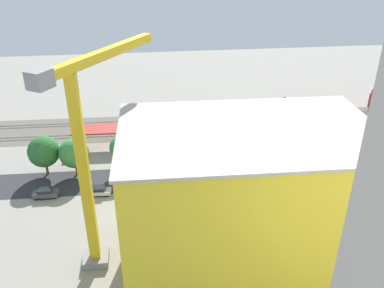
{
  "coord_description": "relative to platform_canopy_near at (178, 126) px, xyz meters",
  "views": [
    {
      "loc": [
        19.11,
        71.07,
        42.36
      ],
      "look_at": [
        10.67,
        2.8,
        6.78
      ],
      "focal_mm": 37.67,
      "sensor_mm": 36.0,
      "label": 1
    }
  ],
  "objects": [
    {
      "name": "ground_plane",
      "position": [
        -12.13,
        11.16,
        -4.2
      ],
      "size": [
        187.62,
        187.62,
        0.0
      ],
      "primitive_type": "plane",
      "color": "gray",
      "rests_on": "ground"
    },
    {
      "name": "rail_bed",
      "position": [
        -12.13,
        -8.93,
        -4.2
      ],
      "size": [
        117.61,
        17.96,
        0.01
      ],
      "primitive_type": "cube",
      "rotation": [
        0.0,
        0.0,
        -0.03
      ],
      "color": "#665E54",
      "rests_on": "ground"
    },
    {
      "name": "street_asphalt",
      "position": [
        -12.13,
        15.28,
        -4.2
      ],
      "size": [
        117.46,
        11.97,
        0.01
      ],
      "primitive_type": "cube",
      "rotation": [
        0.0,
        0.0,
        -0.03
      ],
      "color": "#2D2D33",
      "rests_on": "ground"
    },
    {
      "name": "track_rails",
      "position": [
        -12.13,
        -8.93,
        -4.02
      ],
      "size": [
        117.23,
        11.53,
        0.12
      ],
      "color": "#9E9EA8",
      "rests_on": "ground"
    },
    {
      "name": "platform_canopy_near",
      "position": [
        0.0,
        0.0,
        0.0
      ],
      "size": [
        47.1,
        6.19,
        4.39
      ],
      "color": "#A82D23",
      "rests_on": "ground"
    },
    {
      "name": "locomotive",
      "position": [
        -36.01,
        -12.43,
        -2.32
      ],
      "size": [
        17.02,
        3.37,
        5.28
      ],
      "color": "black",
      "rests_on": "ground"
    },
    {
      "name": "parked_car_0",
      "position": [
        -33.37,
        18.92,
        -3.45
      ],
      "size": [
        4.71,
        1.78,
        1.69
      ],
      "color": "black",
      "rests_on": "ground"
    },
    {
      "name": "parked_car_1",
      "position": [
        -25.35,
        18.16,
        -3.45
      ],
      "size": [
        4.58,
        1.85,
        1.69
      ],
      "color": "black",
      "rests_on": "ground"
    },
    {
      "name": "parked_car_2",
      "position": [
        -17.26,
        19.09,
        -3.43
      ],
      "size": [
        4.7,
        1.83,
        1.73
      ],
      "color": "black",
      "rests_on": "ground"
    },
    {
      "name": "parked_car_3",
      "position": [
        -8.08,
        18.95,
        -3.42
      ],
      "size": [
        4.21,
        1.75,
        1.79
      ],
      "color": "black",
      "rests_on": "ground"
    },
    {
      "name": "parked_car_4",
      "position": [
        0.01,
        18.9,
        -3.44
      ],
      "size": [
        4.63,
        1.86,
        1.74
      ],
      "color": "black",
      "rests_on": "ground"
    },
    {
      "name": "parked_car_5",
      "position": [
        8.4,
        18.6,
        -3.42
      ],
      "size": [
        4.41,
        1.72,
        1.75
      ],
      "color": "black",
      "rests_on": "ground"
    },
    {
      "name": "parked_car_6",
      "position": [
        16.47,
        19.01,
        -3.46
      ],
      "size": [
        4.68,
        2.21,
        1.7
      ],
      "color": "black",
      "rests_on": "ground"
    },
    {
      "name": "parked_car_7",
      "position": [
        25.98,
        18.65,
        -3.42
      ],
      "size": [
        4.5,
        1.81,
        1.74
      ],
      "color": "black",
      "rests_on": "ground"
    },
    {
      "name": "construction_building",
      "position": [
        -5.13,
        40.35,
        6.61
      ],
      "size": [
        31.28,
        19.91,
        21.62
      ],
      "primitive_type": "cube",
      "rotation": [
        0.0,
        0.0,
        -0.03
      ],
      "color": "yellow",
      "rests_on": "ground"
    },
    {
      "name": "construction_roof_slab",
      "position": [
        -5.13,
        40.35,
        17.62
      ],
      "size": [
        31.89,
        20.53,
        0.4
      ],
      "primitive_type": "cube",
      "rotation": [
        0.0,
        0.0,
        -0.03
      ],
      "color": "#B7B2A8",
      "rests_on": "construction_building"
    },
    {
      "name": "tower_crane",
      "position": [
        14.58,
        35.16,
        13.34
      ],
      "size": [
        13.64,
        20.22,
        30.1
      ],
      "color": "gray",
      "rests_on": "ground"
    },
    {
      "name": "box_truck_0",
      "position": [
        -17.29,
        24.8,
        -2.49
      ],
      "size": [
        9.76,
        3.5,
        3.5
      ],
      "color": "black",
      "rests_on": "ground"
    },
    {
      "name": "box_truck_1",
      "position": [
        -5.42,
        25.57,
        -2.5
      ],
      "size": [
        9.8,
        2.72,
        3.46
      ],
      "color": "black",
      "rests_on": "ground"
    },
    {
      "name": "street_tree_0",
      "position": [
        -17.91,
        10.64,
        1.34
      ],
      "size": [
        4.57,
        4.57,
        7.87
      ],
      "color": "brown",
      "rests_on": "ground"
    },
    {
      "name": "street_tree_1",
      "position": [
        12.09,
        10.77,
        0.99
      ],
      "size": [
        4.98,
        4.98,
        7.7
      ],
      "color": "brown",
      "rests_on": "ground"
    },
    {
      "name": "street_tree_2",
      "position": [
        27.2,
        10.3,
        0.83
      ],
      "size": [
        6.16,
        6.16,
        8.13
      ],
      "color": "brown",
      "rests_on": "ground"
    },
    {
      "name": "street_tree_3",
      "position": [
        21.36,
        11.21,
        0.62
      ],
      "size": [
        5.86,
        5.86,
        7.76
      ],
      "color": "brown",
      "rests_on": "ground"
    },
    {
      "name": "traffic_light",
      "position": [
        0.19,
        19.89,
        0.27
      ],
      "size": [
        0.5,
        0.36,
        6.8
      ],
      "color": "#333333",
      "rests_on": "ground"
    }
  ]
}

